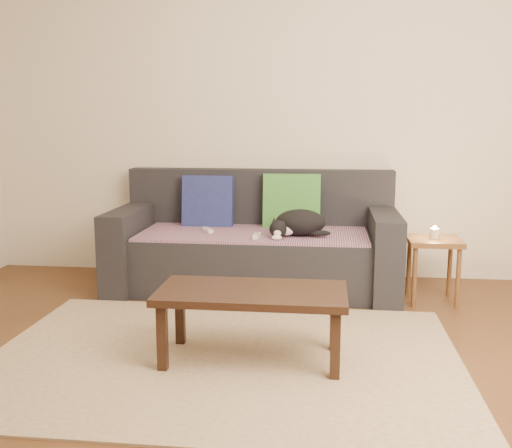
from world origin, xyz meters
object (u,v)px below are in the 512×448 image
object	(u,v)px
wii_remote_b	(257,236)
coffee_table	(252,299)
sofa	(255,247)
wii_remote_a	(208,230)
cat	(298,223)
side_table	(434,250)

from	to	relation	value
wii_remote_b	coffee_table	xyz separation A→B (m)	(0.11, -1.12, -0.11)
sofa	wii_remote_a	xyz separation A→B (m)	(-0.34, -0.14, 0.15)
sofa	wii_remote_a	distance (m)	0.39
sofa	wii_remote_b	world-z (taller)	sofa
coffee_table	cat	bearing A→B (deg)	81.87
wii_remote_a	side_table	xyz separation A→B (m)	(1.61, -0.09, -0.09)
cat	coffee_table	xyz separation A→B (m)	(-0.18, -1.24, -0.19)
wii_remote_a	wii_remote_b	world-z (taller)	same
cat	sofa	bearing A→B (deg)	145.07
cat	wii_remote_b	distance (m)	0.32
cat	side_table	distance (m)	0.95
cat	coffee_table	distance (m)	1.27
side_table	coffee_table	xyz separation A→B (m)	(-1.12, -1.21, -0.03)
sofa	side_table	xyz separation A→B (m)	(1.27, -0.23, 0.06)
sofa	cat	bearing A→B (deg)	-30.00
sofa	side_table	world-z (taller)	sofa
sofa	wii_remote_a	world-z (taller)	sofa
side_table	cat	bearing A→B (deg)	177.89
side_table	wii_remote_a	bearing A→B (deg)	176.88
cat	wii_remote_a	size ratio (longest dim) A/B	2.90
side_table	coffee_table	bearing A→B (deg)	-132.78
cat	side_table	world-z (taller)	cat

